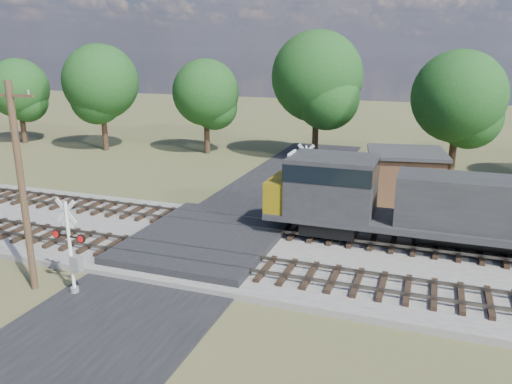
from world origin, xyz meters
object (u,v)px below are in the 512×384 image
at_px(crossing_signal_far, 304,183).
at_px(crossing_signal_near, 73,256).
at_px(utility_pole, 21,184).
at_px(equipment_shed, 405,175).

bearing_deg(crossing_signal_far, crossing_signal_near, 68.96).
bearing_deg(utility_pole, equipment_shed, 49.80).
bearing_deg(crossing_signal_near, equipment_shed, 62.43).
relative_size(utility_pole, equipment_shed, 1.53).
bearing_deg(equipment_shed, utility_pole, -135.25).
xyz_separation_m(utility_pole, equipment_shed, (13.63, 18.57, -2.85)).
xyz_separation_m(crossing_signal_near, utility_pole, (-2.00, -0.14, 2.84)).
bearing_deg(utility_pole, crossing_signal_near, 0.16).
bearing_deg(equipment_shed, crossing_signal_far, -150.25).
height_order(crossing_signal_near, utility_pole, utility_pole).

